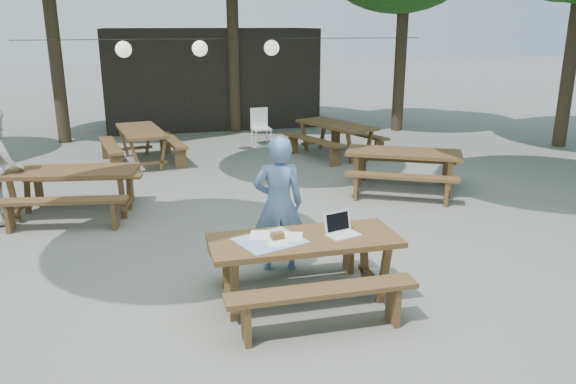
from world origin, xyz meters
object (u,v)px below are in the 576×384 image
at_px(plastic_chair, 261,134).
at_px(picnic_table_nw, 74,192).
at_px(woman, 278,204).
at_px(main_picnic_table, 304,269).

bearing_deg(plastic_chair, picnic_table_nw, -134.94).
bearing_deg(picnic_table_nw, woman, -36.72).
relative_size(main_picnic_table, picnic_table_nw, 0.94).
distance_m(picnic_table_nw, plastic_chair, 6.11).
height_order(picnic_table_nw, woman, woman).
height_order(woman, plastic_chair, woman).
xyz_separation_m(main_picnic_table, plastic_chair, (1.24, 8.32, -0.13)).
bearing_deg(picnic_table_nw, plastic_chair, 58.62).
bearing_deg(woman, picnic_table_nw, -39.43).
height_order(main_picnic_table, plastic_chair, plastic_chair).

